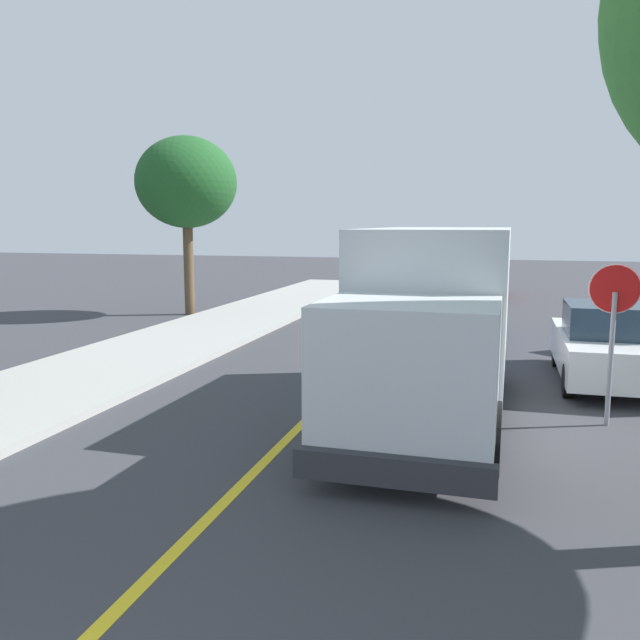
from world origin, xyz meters
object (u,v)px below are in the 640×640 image
Objects in this scene: parked_car_mid at (464,292)px; parked_car_far at (485,279)px; parked_car_near at (459,313)px; stop_sign at (613,313)px; box_truck at (433,314)px; parked_van_across at (605,346)px; street_tree_down_block at (186,183)px.

parked_car_far is at bearing 84.63° from parked_car_mid.
parked_car_near is at bearing -91.87° from parked_car_far.
box_truck is at bearing -176.45° from stop_sign.
parked_car_mid is 1.01× the size of parked_van_across.
street_tree_down_block reaches higher than parked_van_across.
stop_sign reaches higher than parked_car_mid.
parked_car_far is at bearing 97.33° from stop_sign.
street_tree_down_block is at bearing 141.11° from stop_sign.
stop_sign is (3.04, -12.99, 1.06)m from parked_car_mid.
box_truck is at bearing -46.70° from street_tree_down_block.
box_truck reaches higher than stop_sign.
parked_car_far is 1.67× the size of stop_sign.
parked_van_across is at bearing -80.07° from parked_car_far.
box_truck reaches higher than parked_car_mid.
box_truck is 14.49m from street_tree_down_block.
parked_car_mid is 1.68× the size of stop_sign.
parked_car_near is 5.32m from parked_van_across.
box_truck is 2.86m from stop_sign.
box_truck is 19.35m from parked_car_far.
parked_van_across is at bearing 83.36° from stop_sign.
street_tree_down_block reaches higher than box_truck.
stop_sign reaches higher than parked_car_far.
stop_sign is at bearing -96.64° from parked_van_across.
street_tree_down_block is (-10.12, -8.99, 3.88)m from parked_car_far.
stop_sign is at bearing -82.67° from parked_car_far.
box_truck is 13.20m from parked_car_mid.
stop_sign is at bearing 3.55° from box_truck.
box_truck reaches higher than parked_car_far.
box_truck reaches higher than parked_van_across.
parked_car_near is 1.69× the size of stop_sign.
parked_car_near is 1.00× the size of parked_car_mid.
street_tree_down_block reaches higher than stop_sign.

